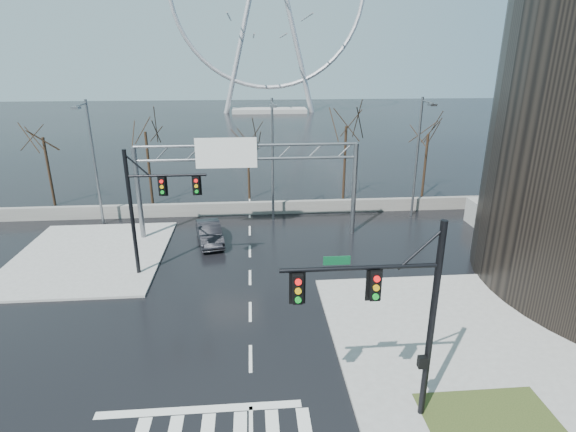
{
  "coord_description": "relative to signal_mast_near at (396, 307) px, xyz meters",
  "views": [
    {
      "loc": [
        0.3,
        -17.21,
        13.03
      ],
      "look_at": [
        2.39,
        8.03,
        4.0
      ],
      "focal_mm": 28.0,
      "sensor_mm": 36.0,
      "label": 1
    }
  ],
  "objects": [
    {
      "name": "tree_far_left",
      "position": [
        -23.14,
        28.04,
        0.7
      ],
      "size": [
        3.5,
        3.5,
        7.0
      ],
      "color": "black",
      "rests_on": "ground"
    },
    {
      "name": "barrier_wall",
      "position": [
        -5.14,
        24.04,
        -4.32
      ],
      "size": [
        52.0,
        0.5,
        1.1
      ],
      "primitive_type": "cube",
      "color": "slate",
      "rests_on": "ground"
    },
    {
      "name": "sign_gantry",
      "position": [
        -5.52,
        19.0,
        0.31
      ],
      "size": [
        16.36,
        0.4,
        7.6
      ],
      "color": "slate",
      "rests_on": "ground"
    },
    {
      "name": "streetlight_left",
      "position": [
        -17.14,
        22.2,
        1.01
      ],
      "size": [
        0.5,
        2.55,
        10.0
      ],
      "color": "slate",
      "rests_on": "ground"
    },
    {
      "name": "grass_strip",
      "position": [
        3.86,
        -0.96,
        -4.72
      ],
      "size": [
        5.0,
        4.0,
        0.02
      ],
      "primitive_type": "cube",
      "color": "#273717",
      "rests_on": "sidewalk_near"
    },
    {
      "name": "ground",
      "position": [
        -5.14,
        4.04,
        -4.87
      ],
      "size": [
        260.0,
        260.0,
        0.0
      ],
      "primitive_type": "plane",
      "color": "black",
      "rests_on": "ground"
    },
    {
      "name": "streetlight_mid",
      "position": [
        -3.14,
        22.2,
        1.01
      ],
      "size": [
        0.5,
        2.55,
        10.0
      ],
      "color": "slate",
      "rests_on": "ground"
    },
    {
      "name": "sidewalk_far",
      "position": [
        -16.14,
        16.04,
        -4.8
      ],
      "size": [
        10.0,
        12.0,
        0.15
      ],
      "primitive_type": "cube",
      "color": "gray",
      "rests_on": "ground"
    },
    {
      "name": "tree_left",
      "position": [
        -14.14,
        27.54,
        1.1
      ],
      "size": [
        3.75,
        3.75,
        7.5
      ],
      "color": "black",
      "rests_on": "ground"
    },
    {
      "name": "sidewalk_right_ext",
      "position": [
        4.86,
        6.04,
        -4.8
      ],
      "size": [
        12.0,
        10.0,
        0.15
      ],
      "primitive_type": "cube",
      "color": "gray",
      "rests_on": "ground"
    },
    {
      "name": "signal_mast_near",
      "position": [
        0.0,
        0.0,
        0.0
      ],
      "size": [
        5.52,
        0.41,
        8.0
      ],
      "color": "black",
      "rests_on": "ground"
    },
    {
      "name": "tree_center",
      "position": [
        -5.14,
        28.54,
        0.3
      ],
      "size": [
        3.25,
        3.25,
        6.5
      ],
      "color": "black",
      "rests_on": "ground"
    },
    {
      "name": "streetlight_right",
      "position": [
        8.86,
        22.2,
        1.01
      ],
      "size": [
        0.5,
        2.55,
        10.0
      ],
      "color": "slate",
      "rests_on": "ground"
    },
    {
      "name": "tree_far_right",
      "position": [
        11.86,
        28.04,
        0.54
      ],
      "size": [
        3.4,
        3.4,
        6.8
      ],
      "color": "black",
      "rests_on": "ground"
    },
    {
      "name": "car",
      "position": [
        -8.08,
        17.87,
        -4.1
      ],
      "size": [
        2.53,
        4.9,
        1.54
      ],
      "primitive_type": "imported",
      "rotation": [
        0.0,
        0.0,
        0.2
      ],
      "color": "black",
      "rests_on": "ground"
    },
    {
      "name": "tree_right",
      "position": [
        3.86,
        27.54,
        1.34
      ],
      "size": [
        3.9,
        3.9,
        7.8
      ],
      "color": "black",
      "rests_on": "ground"
    },
    {
      "name": "signal_mast_far",
      "position": [
        -11.01,
        13.0,
        -0.04
      ],
      "size": [
        4.72,
        0.41,
        8.0
      ],
      "color": "black",
      "rests_on": "ground"
    }
  ]
}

